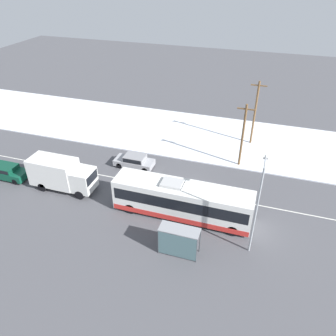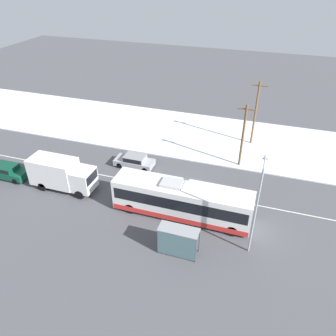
{
  "view_description": "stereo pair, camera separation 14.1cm",
  "coord_description": "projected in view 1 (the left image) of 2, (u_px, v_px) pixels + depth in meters",
  "views": [
    {
      "loc": [
        6.56,
        -24.91,
        19.24
      ],
      "look_at": [
        -1.96,
        1.4,
        1.4
      ],
      "focal_mm": 35.0,
      "sensor_mm": 36.0,
      "label": 1
    },
    {
      "loc": [
        6.7,
        -24.86,
        19.24
      ],
      "look_at": [
        -1.96,
        1.4,
        1.4
      ],
      "focal_mm": 35.0,
      "sensor_mm": 36.0,
      "label": 2
    }
  ],
  "objects": [
    {
      "name": "ground_plane",
      "position": [
        183.0,
        191.0,
        32.04
      ],
      "size": [
        120.0,
        120.0,
        0.0
      ],
      "primitive_type": "plane",
      "color": "#4C4C51"
    },
    {
      "name": "snow_lot",
      "position": [
        208.0,
        137.0,
        41.54
      ],
      "size": [
        80.0,
        12.68,
        0.12
      ],
      "color": "silver",
      "rests_on": "ground_plane"
    },
    {
      "name": "lane_marking_center",
      "position": [
        183.0,
        191.0,
        32.04
      ],
      "size": [
        60.0,
        0.12,
        0.0
      ],
      "color": "silver",
      "rests_on": "ground_plane"
    },
    {
      "name": "city_bus",
      "position": [
        182.0,
        200.0,
        28.15
      ],
      "size": [
        12.02,
        2.57,
        3.36
      ],
      "color": "white",
      "rests_on": "ground_plane"
    },
    {
      "name": "box_truck",
      "position": [
        61.0,
        174.0,
        31.47
      ],
      "size": [
        6.43,
        2.3,
        3.16
      ],
      "color": "silver",
      "rests_on": "ground_plane"
    },
    {
      "name": "sedan_car",
      "position": [
        134.0,
        161.0,
        35.31
      ],
      "size": [
        4.25,
        1.8,
        1.4
      ],
      "rotation": [
        0.0,
        0.0,
        3.14
      ],
      "color": "#9E9EA3",
      "rests_on": "ground_plane"
    },
    {
      "name": "parked_car_near_truck",
      "position": [
        6.0,
        171.0,
        33.57
      ],
      "size": [
        4.53,
        1.8,
        1.43
      ],
      "color": "#0F4733",
      "rests_on": "ground_plane"
    },
    {
      "name": "pedestrian_at_stop",
      "position": [
        188.0,
        233.0,
        25.65
      ],
      "size": [
        0.62,
        0.28,
        1.72
      ],
      "color": "#23232D",
      "rests_on": "ground_plane"
    },
    {
      "name": "bus_shelter",
      "position": [
        178.0,
        239.0,
        24.24
      ],
      "size": [
        3.05,
        1.2,
        2.4
      ],
      "color": "gray",
      "rests_on": "ground_plane"
    },
    {
      "name": "streetlamp",
      "position": [
        258.0,
        199.0,
        23.26
      ],
      "size": [
        0.36,
        2.3,
        7.67
      ],
      "color": "#9EA3A8",
      "rests_on": "ground_plane"
    },
    {
      "name": "utility_pole_roadside",
      "position": [
        243.0,
        135.0,
        33.96
      ],
      "size": [
        1.8,
        0.24,
        7.08
      ],
      "color": "brown",
      "rests_on": "ground_plane"
    },
    {
      "name": "utility_pole_snowlot",
      "position": [
        255.0,
        112.0,
        37.99
      ],
      "size": [
        1.8,
        0.24,
        7.78
      ],
      "color": "brown",
      "rests_on": "ground_plane"
    }
  ]
}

